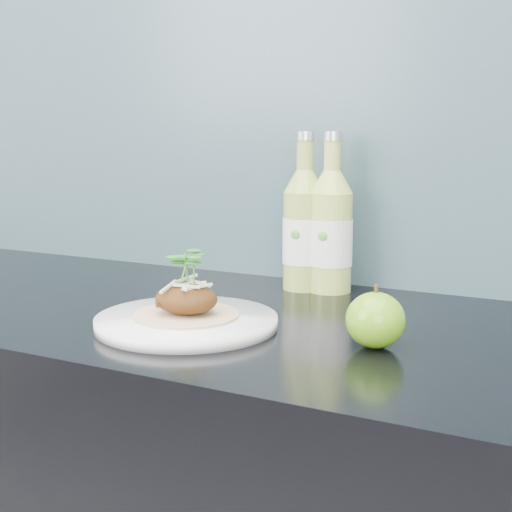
% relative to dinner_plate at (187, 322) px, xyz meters
% --- Properties ---
extents(subway_backsplash, '(4.00, 0.02, 0.70)m').
position_rel_dinner_plate_xyz_m(subway_backsplash, '(0.11, 0.39, 0.34)').
color(subway_backsplash, '#6793A3').
rests_on(subway_backsplash, kitchen_counter).
extents(dinner_plate, '(0.31, 0.31, 0.02)m').
position_rel_dinner_plate_xyz_m(dinner_plate, '(0.00, 0.00, 0.00)').
color(dinner_plate, white).
rests_on(dinner_plate, kitchen_counter).
extents(pork_taco, '(0.15, 0.15, 0.10)m').
position_rel_dinner_plate_xyz_m(pork_taco, '(0.00, 0.00, 0.04)').
color(pork_taco, tan).
rests_on(pork_taco, dinner_plate).
extents(green_apple, '(0.10, 0.10, 0.08)m').
position_rel_dinner_plate_xyz_m(green_apple, '(0.27, 0.03, 0.03)').
color(green_apple, '#5D9910').
rests_on(green_apple, kitchen_counter).
extents(cider_bottle_left, '(0.09, 0.09, 0.28)m').
position_rel_dinner_plate_xyz_m(cider_bottle_left, '(0.04, 0.31, 0.10)').
color(cider_bottle_left, '#99B34A').
rests_on(cider_bottle_left, kitchen_counter).
extents(cider_bottle_right, '(0.08, 0.08, 0.28)m').
position_rel_dinner_plate_xyz_m(cider_bottle_right, '(0.09, 0.31, 0.10)').
color(cider_bottle_right, '#AFC753').
rests_on(cider_bottle_right, kitchen_counter).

